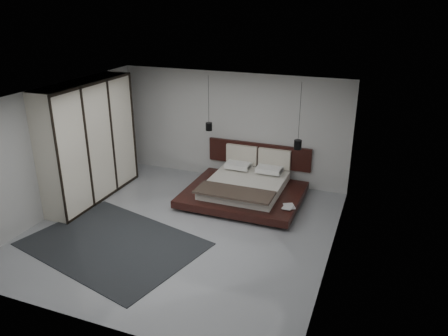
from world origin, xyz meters
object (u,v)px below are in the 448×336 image
at_px(pendant_left, 209,126).
at_px(wardrobe, 89,142).
at_px(rug, 113,244).
at_px(lattice_screen, 122,125).
at_px(pendant_right, 298,144).
at_px(bed, 245,187).

relative_size(pendant_left, wardrobe, 0.47).
xyz_separation_m(pendant_left, rug, (-0.64, -3.34, -1.56)).
relative_size(lattice_screen, pendant_right, 1.67).
relative_size(pendant_right, wardrobe, 0.55).
relative_size(bed, pendant_right, 1.73).
bearing_deg(lattice_screen, wardrobe, -81.85).
relative_size(lattice_screen, wardrobe, 0.92).
bearing_deg(pendant_left, lattice_screen, 177.27).
bearing_deg(bed, lattice_screen, 171.69).
distance_m(bed, pendant_right, 1.60).
distance_m(lattice_screen, wardrobe, 1.78).
bearing_deg(pendant_left, pendant_right, 0.00).
distance_m(bed, pendant_left, 1.74).
distance_m(lattice_screen, pendant_right, 4.80).
height_order(lattice_screen, wardrobe, wardrobe).
height_order(pendant_left, wardrobe, pendant_left).
relative_size(lattice_screen, rug, 0.79).
distance_m(pendant_left, pendant_right, 2.22).
xyz_separation_m(lattice_screen, rug, (1.94, -3.47, -1.29)).
height_order(lattice_screen, pendant_right, pendant_right).
bearing_deg(wardrobe, pendant_left, 34.97).
xyz_separation_m(bed, pendant_left, (-1.11, 0.42, 1.28)).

